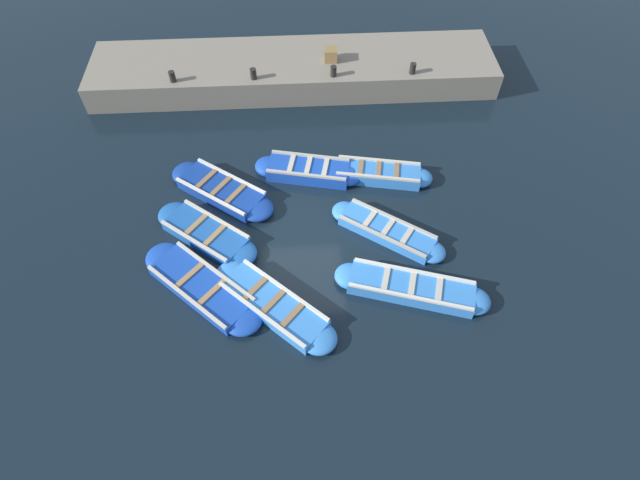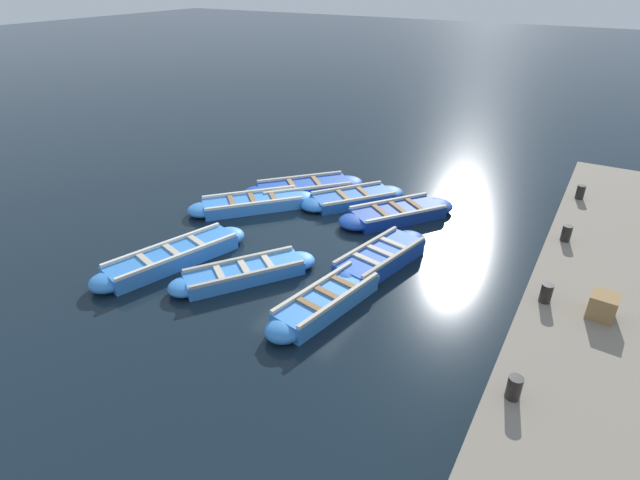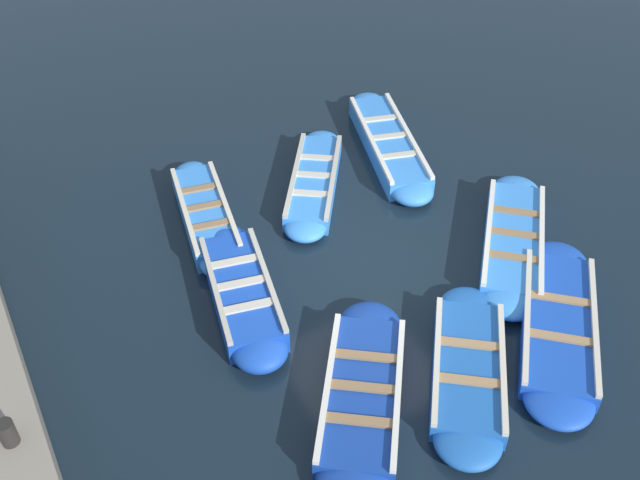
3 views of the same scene
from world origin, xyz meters
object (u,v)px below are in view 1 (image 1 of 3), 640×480
object	(u,v)px
bollard_south	(413,68)
wooden_crate	(331,55)
boat_mid_row	(387,231)
bollard_mid_south	(333,71)
boat_drifting	(274,305)
bollard_mid_north	(253,74)
boat_broadside	(222,190)
boat_inner_gap	(308,171)
boat_centre	(378,174)
bollard_north	(172,77)
boat_bow_out	(206,233)
boat_tucked	(411,288)
boat_end_of_row	(202,287)

from	to	relation	value
bollard_south	wooden_crate	bearing A→B (deg)	-108.46
boat_mid_row	bollard_mid_south	bearing A→B (deg)	-170.09
boat_drifting	bollard_mid_north	size ratio (longest dim) A/B	9.37
boat_broadside	bollard_south	distance (m)	7.42
bollard_mid_north	wooden_crate	bearing A→B (deg)	108.76
boat_mid_row	boat_inner_gap	xyz separation A→B (m)	(-2.33, -2.01, 0.05)
wooden_crate	boat_broadside	bearing A→B (deg)	-34.42
boat_centre	bollard_mid_north	distance (m)	5.32
boat_centre	boat_mid_row	bearing A→B (deg)	-0.48
boat_centre	boat_broadside	size ratio (longest dim) A/B	0.97
boat_broadside	bollard_north	size ratio (longest dim) A/B	9.53
boat_mid_row	bollard_mid_south	distance (m)	6.05
boat_drifting	boat_bow_out	world-z (taller)	boat_drifting
boat_centre	bollard_south	bearing A→B (deg)	157.98
boat_inner_gap	bollard_mid_south	size ratio (longest dim) A/B	9.42
boat_drifting	boat_bow_out	bearing A→B (deg)	-141.93
boat_bow_out	boat_mid_row	size ratio (longest dim) A/B	0.99
boat_bow_out	bollard_south	size ratio (longest dim) A/B	8.86
boat_drifting	bollard_north	size ratio (longest dim) A/B	9.37
boat_mid_row	bollard_north	world-z (taller)	bollard_north
bollard_south	wooden_crate	world-z (taller)	wooden_crate
boat_centre	boat_tucked	distance (m)	3.94
boat_end_of_row	boat_bow_out	size ratio (longest dim) A/B	1.10
bollard_north	bollard_south	size ratio (longest dim) A/B	1.00
boat_bow_out	boat_broadside	bearing A→B (deg)	168.28
bollard_north	wooden_crate	xyz separation A→B (m)	(-0.87, 5.14, 0.03)
boat_drifting	bollard_north	xyz separation A→B (m)	(-7.99, -3.16, 0.93)
bollard_north	wooden_crate	size ratio (longest dim) A/B	0.83
boat_tucked	boat_drifting	xyz separation A→B (m)	(0.27, -3.36, -0.02)
boat_drifting	bollard_mid_south	bearing A→B (deg)	165.95
boat_mid_row	bollard_south	bearing A→B (deg)	165.26
bollard_mid_south	bollard_south	xyz separation A→B (m)	(0.00, 2.58, 0.00)
boat_inner_gap	bollard_north	world-z (taller)	bollard_north
boat_drifting	wooden_crate	distance (m)	9.13
boat_end_of_row	wooden_crate	distance (m)	9.10
boat_mid_row	bollard_north	xyz separation A→B (m)	(-5.89, -6.19, 0.94)
boat_mid_row	bollard_mid_south	world-z (taller)	bollard_mid_south
boat_broadside	boat_drifting	bearing A→B (deg)	21.22
boat_centre	boat_bow_out	bearing A→B (deg)	-68.49
wooden_crate	bollard_mid_north	bearing A→B (deg)	-71.24
bollard_north	boat_drifting	bearing A→B (deg)	21.57
boat_inner_gap	boat_drifting	bearing A→B (deg)	-12.98
boat_bow_out	boat_inner_gap	bearing A→B (deg)	127.23
boat_bow_out	bollard_north	xyz separation A→B (m)	(-5.70, -1.36, 0.94)
bollard_south	wooden_crate	distance (m)	2.74
bollard_south	boat_mid_row	bearing A→B (deg)	-14.74
boat_broadside	boat_mid_row	distance (m)	4.82
boat_tucked	boat_inner_gap	distance (m)	4.77
boat_drifting	bollard_mid_north	distance (m)	8.06
boat_centre	wooden_crate	size ratio (longest dim) A/B	7.73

